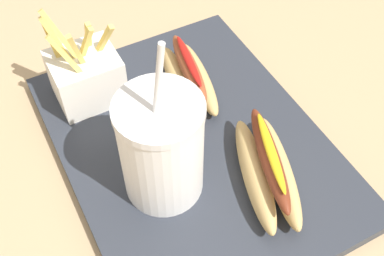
{
  "coord_description": "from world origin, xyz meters",
  "views": [
    {
      "loc": [
        0.35,
        -0.19,
        0.55
      ],
      "look_at": [
        0.0,
        0.0,
        0.05
      ],
      "focal_mm": 45.22,
      "sensor_mm": 36.0,
      "label": 1
    }
  ],
  "objects_px": {
    "soda_cup": "(162,149)",
    "hot_dog_1": "(267,169)",
    "fries_basket": "(86,76)",
    "ketchup_cup_1": "(138,141)",
    "hot_dog_2": "(189,77)"
  },
  "relations": [
    {
      "from": "soda_cup",
      "to": "hot_dog_1",
      "type": "distance_m",
      "value": 0.14
    },
    {
      "from": "fries_basket",
      "to": "ketchup_cup_1",
      "type": "bearing_deg",
      "value": 11.47
    },
    {
      "from": "hot_dog_1",
      "to": "fries_basket",
      "type": "bearing_deg",
      "value": -149.25
    },
    {
      "from": "fries_basket",
      "to": "hot_dog_2",
      "type": "xyz_separation_m",
      "value": [
        0.05,
        0.14,
        -0.02
      ]
    },
    {
      "from": "soda_cup",
      "to": "ketchup_cup_1",
      "type": "height_order",
      "value": "soda_cup"
    },
    {
      "from": "soda_cup",
      "to": "ketchup_cup_1",
      "type": "bearing_deg",
      "value": -175.35
    },
    {
      "from": "soda_cup",
      "to": "ketchup_cup_1",
      "type": "xyz_separation_m",
      "value": [
        -0.07,
        -0.01,
        -0.06
      ]
    },
    {
      "from": "hot_dog_1",
      "to": "ketchup_cup_1",
      "type": "distance_m",
      "value": 0.18
    },
    {
      "from": "hot_dog_1",
      "to": "ketchup_cup_1",
      "type": "relative_size",
      "value": 4.92
    },
    {
      "from": "soda_cup",
      "to": "fries_basket",
      "type": "height_order",
      "value": "soda_cup"
    },
    {
      "from": "hot_dog_1",
      "to": "ketchup_cup_1",
      "type": "height_order",
      "value": "hot_dog_1"
    },
    {
      "from": "hot_dog_1",
      "to": "hot_dog_2",
      "type": "bearing_deg",
      "value": -177.03
    },
    {
      "from": "ketchup_cup_1",
      "to": "hot_dog_2",
      "type": "bearing_deg",
      "value": 120.22
    },
    {
      "from": "fries_basket",
      "to": "soda_cup",
      "type": "bearing_deg",
      "value": 8.97
    },
    {
      "from": "soda_cup",
      "to": "hot_dog_2",
      "type": "bearing_deg",
      "value": 141.88
    }
  ]
}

